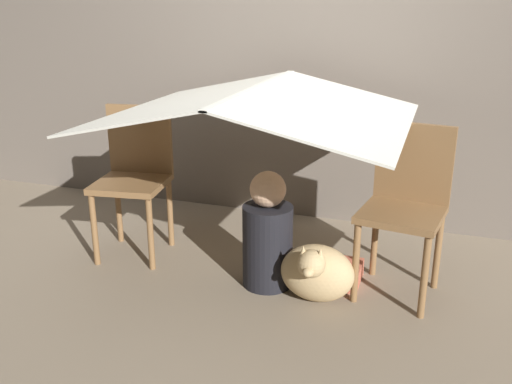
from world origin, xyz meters
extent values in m
plane|color=gray|center=(0.00, 0.00, 0.00)|extent=(8.80, 8.80, 0.00)
cube|color=#6B6056|center=(0.00, 1.07, 1.25)|extent=(7.00, 0.05, 2.50)
cylinder|color=brown|center=(-0.93, -0.11, 0.22)|extent=(0.04, 0.04, 0.44)
cylinder|color=brown|center=(-0.59, -0.07, 0.22)|extent=(0.04, 0.04, 0.44)
cylinder|color=brown|center=(-0.98, 0.23, 0.22)|extent=(0.04, 0.04, 0.44)
cylinder|color=brown|center=(-0.64, 0.28, 0.22)|extent=(0.04, 0.04, 0.44)
cube|color=brown|center=(-0.78, 0.08, 0.46)|extent=(0.45, 0.45, 0.04)
cube|color=brown|center=(-0.81, 0.26, 0.68)|extent=(0.40, 0.09, 0.42)
cylinder|color=brown|center=(0.59, -0.06, 0.22)|extent=(0.04, 0.04, 0.44)
cylinder|color=brown|center=(0.93, -0.12, 0.22)|extent=(0.04, 0.04, 0.44)
cylinder|color=brown|center=(0.64, 0.28, 0.22)|extent=(0.04, 0.04, 0.44)
cylinder|color=brown|center=(0.98, 0.23, 0.22)|extent=(0.04, 0.04, 0.44)
cube|color=brown|center=(0.78, 0.08, 0.46)|extent=(0.46, 0.46, 0.04)
cube|color=brown|center=(0.81, 0.26, 0.68)|extent=(0.40, 0.09, 0.42)
cube|color=silver|center=(-0.39, 0.08, 0.98)|extent=(0.79, 1.37, 0.18)
cube|color=silver|center=(0.39, 0.08, 0.98)|extent=(0.79, 1.37, 0.18)
cube|color=silver|center=(0.00, 0.08, 1.06)|extent=(0.04, 1.37, 0.01)
cylinder|color=black|center=(0.10, -0.03, 0.23)|extent=(0.27, 0.27, 0.46)
sphere|color=#D6A884|center=(0.10, -0.03, 0.55)|extent=(0.19, 0.19, 0.19)
ellipsoid|color=tan|center=(0.40, -0.11, 0.15)|extent=(0.39, 0.24, 0.31)
sphere|color=tan|center=(0.40, -0.26, 0.28)|extent=(0.14, 0.14, 0.14)
ellipsoid|color=tan|center=(0.40, -0.32, 0.26)|extent=(0.06, 0.07, 0.05)
cone|color=tan|center=(0.36, -0.26, 0.33)|extent=(0.05, 0.05, 0.06)
cone|color=tan|center=(0.44, -0.26, 0.33)|extent=(0.05, 0.05, 0.06)
cube|color=#CC664C|center=(0.43, 0.13, 0.05)|extent=(0.33, 0.26, 0.10)
camera|label=1|loc=(0.94, -2.72, 1.51)|focal=40.00mm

